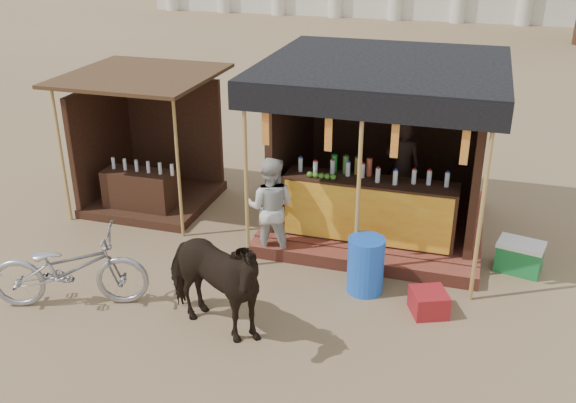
{
  "coord_description": "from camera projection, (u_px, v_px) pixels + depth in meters",
  "views": [
    {
      "loc": [
        2.37,
        -6.25,
        4.79
      ],
      "look_at": [
        0.0,
        1.6,
        1.1
      ],
      "focal_mm": 40.0,
      "sensor_mm": 36.0,
      "label": 1
    }
  ],
  "objects": [
    {
      "name": "main_stall",
      "position": [
        380.0,
        170.0,
        10.29
      ],
      "size": [
        3.6,
        3.61,
        2.78
      ],
      "color": "brown",
      "rests_on": "ground"
    },
    {
      "name": "ground",
      "position": [
        251.0,
        331.0,
        8.05
      ],
      "size": [
        120.0,
        120.0,
        0.0
      ],
      "primitive_type": "plane",
      "color": "#846B4C",
      "rests_on": "ground"
    },
    {
      "name": "secondary_stall",
      "position": [
        144.0,
        157.0,
        11.36
      ],
      "size": [
        2.4,
        2.4,
        2.38
      ],
      "color": "#382014",
      "rests_on": "ground"
    },
    {
      "name": "motorbike",
      "position": [
        69.0,
        269.0,
        8.41
      ],
      "size": [
        2.17,
        1.38,
        1.08
      ],
      "primitive_type": "imported",
      "rotation": [
        0.0,
        0.0,
        1.92
      ],
      "color": "#97979F",
      "rests_on": "ground"
    },
    {
      "name": "red_crate",
      "position": [
        429.0,
        302.0,
        8.36
      ],
      "size": [
        0.58,
        0.58,
        0.32
      ],
      "primitive_type": "cube",
      "rotation": [
        0.0,
        0.0,
        0.4
      ],
      "color": "maroon",
      "rests_on": "ground"
    },
    {
      "name": "blue_barrel",
      "position": [
        366.0,
        265.0,
        8.76
      ],
      "size": [
        0.55,
        0.55,
        0.8
      ],
      "primitive_type": "cylinder",
      "rotation": [
        0.0,
        0.0,
        0.11
      ],
      "color": "blue",
      "rests_on": "ground"
    },
    {
      "name": "cow",
      "position": [
        211.0,
        282.0,
        7.75
      ],
      "size": [
        1.88,
        1.31,
        1.45
      ],
      "primitive_type": "imported",
      "rotation": [
        0.0,
        0.0,
        1.23
      ],
      "color": "black",
      "rests_on": "ground"
    },
    {
      "name": "cooler",
      "position": [
        519.0,
        256.0,
        9.33
      ],
      "size": [
        0.72,
        0.57,
        0.46
      ],
      "color": "#197334",
      "rests_on": "ground"
    },
    {
      "name": "bystander",
      "position": [
        270.0,
        207.0,
        9.58
      ],
      "size": [
        0.82,
        0.66,
        1.57
      ],
      "primitive_type": "imported",
      "rotation": [
        0.0,
        0.0,
        3.24
      ],
      "color": "beige",
      "rests_on": "ground"
    }
  ]
}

